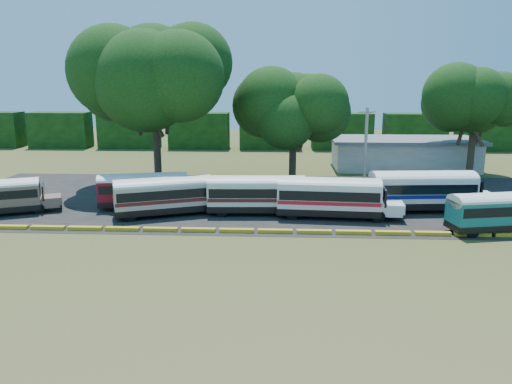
{
  "coord_description": "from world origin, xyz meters",
  "views": [
    {
      "loc": [
        1.87,
        -35.96,
        11.76
      ],
      "look_at": [
        -0.24,
        6.0,
        2.1
      ],
      "focal_mm": 35.0,
      "sensor_mm": 36.0,
      "label": 1
    }
  ],
  "objects_px": {
    "bus_white_red": "(331,195)",
    "tree_west": "(154,71)",
    "bus_teal": "(502,210)",
    "bus_red": "(146,188)",
    "bus_cream_west": "(166,194)"
  },
  "relations": [
    {
      "from": "bus_teal",
      "to": "bus_red",
      "type": "bearing_deg",
      "value": 156.73
    },
    {
      "from": "bus_white_red",
      "to": "bus_teal",
      "type": "relative_size",
      "value": 1.1
    },
    {
      "from": "bus_white_red",
      "to": "tree_west",
      "type": "height_order",
      "value": "tree_west"
    },
    {
      "from": "bus_cream_west",
      "to": "bus_white_red",
      "type": "bearing_deg",
      "value": -21.47
    },
    {
      "from": "bus_white_red",
      "to": "bus_teal",
      "type": "distance_m",
      "value": 13.26
    },
    {
      "from": "bus_white_red",
      "to": "tree_west",
      "type": "distance_m",
      "value": 24.0
    },
    {
      "from": "bus_teal",
      "to": "tree_west",
      "type": "xyz_separation_m",
      "value": [
        -30.72,
        15.56,
        10.6
      ]
    },
    {
      "from": "bus_white_red",
      "to": "tree_west",
      "type": "relative_size",
      "value": 0.62
    },
    {
      "from": "bus_red",
      "to": "bus_cream_west",
      "type": "xyz_separation_m",
      "value": [
        2.45,
        -2.54,
        0.06
      ]
    },
    {
      "from": "bus_white_red",
      "to": "bus_teal",
      "type": "xyz_separation_m",
      "value": [
        12.8,
        -3.45,
        -0.18
      ]
    },
    {
      "from": "bus_teal",
      "to": "tree_west",
      "type": "distance_m",
      "value": 36.03
    },
    {
      "from": "bus_red",
      "to": "tree_west",
      "type": "distance_m",
      "value": 14.23
    },
    {
      "from": "bus_red",
      "to": "bus_white_red",
      "type": "distance_m",
      "value": 16.94
    },
    {
      "from": "bus_red",
      "to": "bus_teal",
      "type": "xyz_separation_m",
      "value": [
        29.54,
        -6.08,
        -0.05
      ]
    },
    {
      "from": "bus_white_red",
      "to": "bus_red",
      "type": "bearing_deg",
      "value": 175.14
    }
  ]
}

